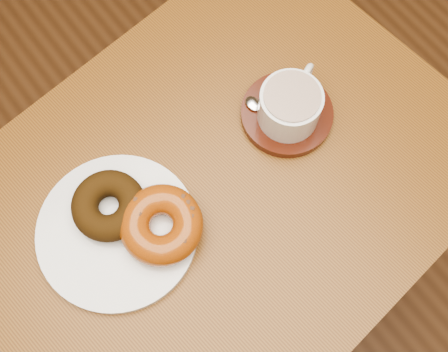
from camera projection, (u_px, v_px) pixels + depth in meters
cafe_table at (215, 210)px, 1.00m from camera, size 0.90×0.71×0.78m
donut_plate at (118, 231)px, 0.85m from camera, size 0.33×0.33×0.01m
donut_cinnamon at (109, 206)px, 0.83m from camera, size 0.15×0.15×0.04m
donut_caramel at (161, 225)px, 0.82m from camera, size 0.15×0.15×0.05m
saucer at (287, 114)px, 0.91m from camera, size 0.20×0.20×0.02m
coffee_cup at (290, 105)px, 0.87m from camera, size 0.12×0.10×0.07m
teaspoon at (258, 106)px, 0.90m from camera, size 0.05×0.09×0.01m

